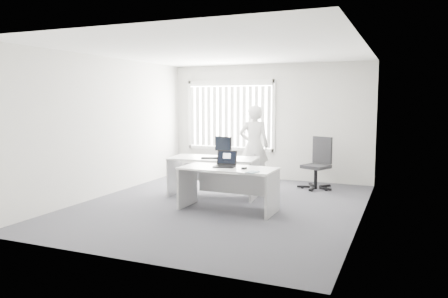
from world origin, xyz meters
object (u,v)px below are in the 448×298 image
at_px(desk_far, 213,168).
at_px(office_chair, 317,173).
at_px(desk_near, 228,180).
at_px(monitor, 223,146).
at_px(laptop, 224,159).
at_px(person, 254,146).

xyz_separation_m(desk_far, office_chair, (1.78, 1.57, -0.22)).
relative_size(desk_near, monitor, 4.18).
bearing_deg(desk_near, laptop, 161.89).
bearing_deg(desk_near, monitor, 117.36).
distance_m(person, monitor, 1.04).
relative_size(desk_near, desk_far, 0.93).
bearing_deg(person, desk_near, 75.20).
xyz_separation_m(office_chair, person, (-1.37, -0.27, 0.56)).
height_order(desk_near, monitor, monitor).
relative_size(desk_near, laptop, 4.64).
bearing_deg(desk_near, office_chair, 67.42).
relative_size(person, laptop, 5.04).
xyz_separation_m(person, monitor, (-0.33, -0.98, 0.08)).
xyz_separation_m(office_chair, laptop, (-1.16, -2.47, 0.55)).
bearing_deg(desk_near, desk_far, 127.82).
bearing_deg(monitor, desk_far, -91.03).
xyz_separation_m(desk_near, laptop, (-0.08, 0.03, 0.35)).
xyz_separation_m(desk_far, person, (0.41, 1.30, 0.34)).
bearing_deg(desk_far, desk_near, -59.27).
bearing_deg(monitor, laptop, -53.45).
height_order(desk_near, office_chair, office_chair).
relative_size(desk_far, monitor, 4.49).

